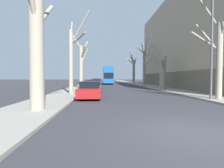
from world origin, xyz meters
TOP-DOWN VIEW (x-y plane):
  - ground_plane at (0.00, 0.00)m, footprint 300.00×300.00m
  - sidewalk_left at (-6.25, 50.00)m, footprint 3.18×120.00m
  - sidewalk_right at (6.25, 50.00)m, footprint 3.18×120.00m
  - building_facade_right at (12.83, 21.72)m, footprint 10.08×32.21m
  - street_tree_left_0 at (-5.70, 3.48)m, footprint 2.93×3.86m
  - street_tree_left_1 at (-5.57, 12.17)m, footprint 2.30×3.45m
  - street_tree_left_2 at (-5.70, 21.10)m, footprint 2.69×2.87m
  - street_tree_right_0 at (5.74, 7.20)m, footprint 2.22×2.90m
  - street_tree_right_1 at (5.57, 18.53)m, footprint 2.50×3.38m
  - street_tree_right_2 at (5.76, 29.35)m, footprint 3.29×2.23m
  - street_tree_right_3 at (5.71, 40.89)m, footprint 3.17×3.86m
  - double_decker_bus at (-1.13, 40.01)m, footprint 2.47×10.56m
  - parked_car_0 at (-3.62, 9.22)m, footprint 1.74×4.32m
  - parked_car_1 at (-3.62, 15.15)m, footprint 1.78×4.20m
  - parked_car_2 at (-3.62, 21.09)m, footprint 1.71×4.41m
  - parked_car_3 at (-3.62, 27.56)m, footprint 1.72×4.39m
  - lamp_post at (5.05, 7.01)m, footprint 1.40×0.20m

SIDE VIEW (x-z plane):
  - ground_plane at x=0.00m, z-range 0.00..0.00m
  - sidewalk_left at x=-6.25m, z-range 0.00..0.12m
  - sidewalk_right at x=6.25m, z-range 0.00..0.12m
  - parked_car_0 at x=-3.62m, z-range -0.03..1.34m
  - parked_car_1 at x=-3.62m, z-range -0.04..1.35m
  - parked_car_2 at x=-3.62m, z-range -0.04..1.37m
  - parked_car_3 at x=-3.62m, z-range -0.05..1.44m
  - double_decker_bus at x=-1.13m, z-range 0.29..4.62m
  - street_tree_right_1 at x=5.57m, z-range -0.77..6.13m
  - street_tree_right_0 at x=5.74m, z-range -0.71..7.51m
  - street_tree_left_0 at x=-5.70m, z-range -0.37..7.22m
  - street_tree_left_1 at x=-5.57m, z-range -0.31..7.53m
  - street_tree_left_2 at x=-5.70m, z-range -0.38..7.77m
  - street_tree_right_3 at x=5.71m, z-range -0.46..8.07m
  - street_tree_right_2 at x=5.76m, z-range -0.42..8.75m
  - lamp_post at x=5.05m, z-range 0.47..9.89m
  - building_facade_right at x=12.83m, z-range -0.01..14.56m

